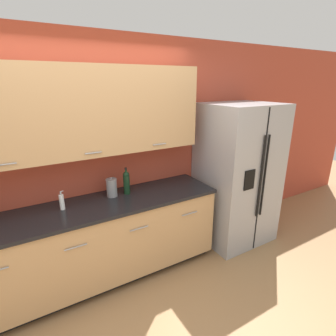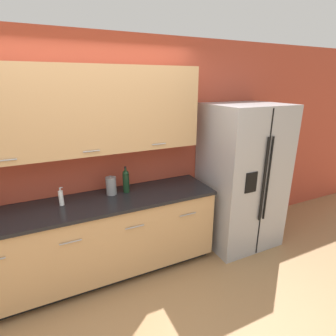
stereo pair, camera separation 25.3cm
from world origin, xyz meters
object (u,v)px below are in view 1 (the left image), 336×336
refrigerator (237,174)px  wine_bottle (126,182)px  soap_dispenser (62,202)px  steel_canister (112,188)px

refrigerator → wine_bottle: 1.51m
refrigerator → soap_dispenser: refrigerator is taller
refrigerator → steel_canister: bearing=173.1°
soap_dispenser → steel_canister: 0.53m
refrigerator → wine_bottle: refrigerator is taller
refrigerator → steel_canister: (-1.66, 0.20, 0.09)m
wine_bottle → steel_canister: bearing=175.2°
wine_bottle → soap_dispenser: (-0.69, -0.04, -0.06)m
refrigerator → wine_bottle: size_ratio=6.14×
wine_bottle → soap_dispenser: bearing=-176.5°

